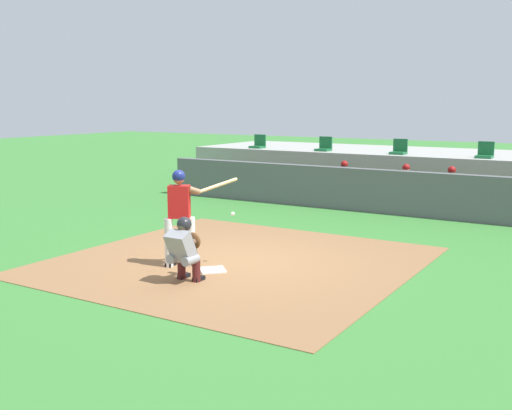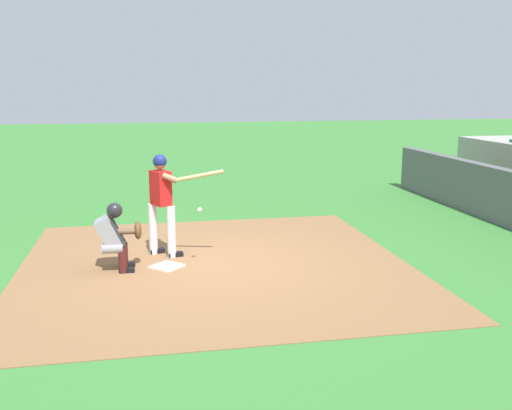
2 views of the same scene
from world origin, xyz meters
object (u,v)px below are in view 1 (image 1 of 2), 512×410
at_px(dugout_player_1, 404,186).
at_px(stadium_seat_3, 485,153).
at_px(stadium_seat_0, 258,144).
at_px(batter_at_plate, 181,211).
at_px(catcher_crouched, 185,247).
at_px(dugout_player_0, 342,182).
at_px(stadium_seat_1, 324,147).
at_px(dugout_player_2, 450,189).
at_px(home_plate, 213,270).
at_px(stadium_seat_2, 399,150).

height_order(dugout_player_1, stadium_seat_3, stadium_seat_3).
relative_size(stadium_seat_0, stadium_seat_3, 1.00).
bearing_deg(stadium_seat_0, batter_at_plate, -66.11).
bearing_deg(catcher_crouched, stadium_seat_3, 76.65).
bearing_deg(stadium_seat_3, dugout_player_0, -150.74).
bearing_deg(dugout_player_1, dugout_player_0, 180.00).
height_order(stadium_seat_1, stadium_seat_3, same).
relative_size(catcher_crouched, dugout_player_1, 1.31).
distance_m(dugout_player_1, stadium_seat_0, 6.45).
relative_size(dugout_player_2, stadium_seat_0, 2.71).
bearing_deg(home_plate, dugout_player_2, 75.33).
bearing_deg(dugout_player_0, dugout_player_1, 0.00).
bearing_deg(batter_at_plate, dugout_player_2, 70.98).
bearing_deg(stadium_seat_1, batter_at_plate, -79.36).
xyz_separation_m(dugout_player_0, stadium_seat_0, (-4.17, 2.03, 0.86)).
relative_size(home_plate, dugout_player_0, 0.34).
distance_m(batter_at_plate, dugout_player_1, 8.32).
bearing_deg(home_plate, stadium_seat_3, 75.67).
bearing_deg(stadium_seat_0, home_plate, -62.94).
relative_size(batter_at_plate, dugout_player_0, 1.39).
distance_m(dugout_player_1, stadium_seat_1, 4.10).
bearing_deg(stadium_seat_2, dugout_player_2, -43.67).
xyz_separation_m(catcher_crouched, stadium_seat_3, (2.60, 10.97, 0.93)).
xyz_separation_m(catcher_crouched, stadium_seat_1, (-2.60, 10.97, 0.93)).
height_order(batter_at_plate, dugout_player_2, batter_at_plate).
distance_m(catcher_crouched, stadium_seat_2, 11.01).
relative_size(batter_at_plate, stadium_seat_3, 3.76).
bearing_deg(stadium_seat_1, stadium_seat_3, 0.00).
height_order(catcher_crouched, dugout_player_2, dugout_player_2).
bearing_deg(dugout_player_2, batter_at_plate, -109.02).
bearing_deg(stadium_seat_0, dugout_player_0, -26.02).
xyz_separation_m(dugout_player_0, dugout_player_2, (3.16, 0.00, 0.00)).
relative_size(dugout_player_1, dugout_player_2, 1.00).
height_order(stadium_seat_1, stadium_seat_2, same).
bearing_deg(dugout_player_1, catcher_crouched, -95.51).
distance_m(dugout_player_1, stadium_seat_2, 2.37).
relative_size(stadium_seat_2, stadium_seat_3, 1.00).
distance_m(dugout_player_0, stadium_seat_1, 2.71).
height_order(catcher_crouched, stadium_seat_2, stadium_seat_2).
height_order(home_plate, dugout_player_1, dugout_player_1).
distance_m(dugout_player_0, dugout_player_1, 1.89).
height_order(catcher_crouched, stadium_seat_3, stadium_seat_3).
distance_m(stadium_seat_0, stadium_seat_2, 5.20).
bearing_deg(catcher_crouched, stadium_seat_0, 115.34).
bearing_deg(stadium_seat_0, stadium_seat_1, 0.00).
bearing_deg(home_plate, stadium_seat_0, 117.06).
xyz_separation_m(batter_at_plate, stadium_seat_3, (3.28, 10.20, 0.50)).
height_order(home_plate, stadium_seat_2, stadium_seat_2).
distance_m(batter_at_plate, stadium_seat_2, 10.23).
xyz_separation_m(batter_at_plate, dugout_player_2, (2.81, 8.16, -0.36)).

